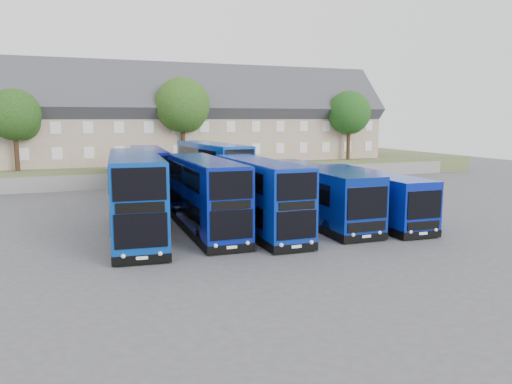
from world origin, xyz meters
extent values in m
plane|color=#49494E|center=(0.00, 0.00, 0.00)|extent=(120.00, 120.00, 0.00)
cube|color=slate|center=(0.00, 24.00, 0.75)|extent=(70.00, 0.40, 1.50)
cube|color=brown|center=(0.00, 34.00, 1.00)|extent=(80.00, 20.00, 2.00)
cube|color=tan|center=(-12.00, 30.00, 5.00)|extent=(6.00, 8.00, 6.00)
cube|color=#35353A|center=(-12.00, 30.00, 8.00)|extent=(6.00, 10.40, 10.40)
cube|color=brown|center=(-10.50, 30.00, 11.84)|extent=(0.60, 0.90, 1.40)
cube|color=tan|center=(-6.00, 30.00, 5.00)|extent=(6.00, 8.00, 6.00)
cube|color=#35353A|center=(-6.00, 30.00, 8.00)|extent=(6.00, 10.40, 10.40)
cube|color=brown|center=(-4.50, 30.00, 11.84)|extent=(0.60, 0.90, 1.40)
cube|color=tan|center=(0.00, 30.00, 5.00)|extent=(6.00, 8.00, 6.00)
cube|color=#35353A|center=(0.00, 30.00, 8.00)|extent=(6.00, 10.40, 10.40)
cube|color=brown|center=(1.50, 30.00, 11.84)|extent=(0.60, 0.90, 1.40)
cube|color=tan|center=(6.00, 30.00, 5.00)|extent=(6.00, 8.00, 6.00)
cube|color=#35353A|center=(6.00, 30.00, 8.00)|extent=(6.00, 10.40, 10.40)
cube|color=brown|center=(7.50, 30.00, 11.84)|extent=(0.60, 0.90, 1.40)
cube|color=tan|center=(12.00, 30.00, 5.00)|extent=(6.00, 8.00, 6.00)
cube|color=#35353A|center=(12.00, 30.00, 8.00)|extent=(6.00, 10.40, 10.40)
cube|color=brown|center=(13.50, 30.00, 11.84)|extent=(0.60, 0.90, 1.40)
cube|color=tan|center=(18.00, 30.00, 5.00)|extent=(6.00, 8.00, 6.00)
cube|color=#35353A|center=(18.00, 30.00, 8.00)|extent=(6.00, 10.40, 10.40)
cube|color=brown|center=(19.50, 30.00, 11.84)|extent=(0.60, 0.90, 1.40)
cube|color=tan|center=(24.00, 30.00, 5.00)|extent=(6.00, 8.00, 6.00)
cube|color=#35353A|center=(24.00, 30.00, 8.00)|extent=(6.00, 10.40, 10.40)
cube|color=brown|center=(25.50, 30.00, 11.84)|extent=(0.60, 0.90, 1.40)
cube|color=#083795|center=(-6.26, 2.50, 2.60)|extent=(3.98, 12.33, 4.49)
cube|color=black|center=(-6.26, 2.50, 0.30)|extent=(4.02, 12.37, 0.45)
cube|color=black|center=(-6.89, -3.55, 1.71)|extent=(2.45, 0.31, 1.65)
cube|color=black|center=(-6.89, -3.55, 3.91)|extent=(2.45, 0.31, 1.54)
cylinder|color=black|center=(-7.88, -1.21, 0.50)|extent=(0.40, 1.03, 1.00)
cube|color=navy|center=(-2.11, 2.37, 2.40)|extent=(2.91, 11.21, 4.10)
cube|color=black|center=(-2.11, 2.37, 0.30)|extent=(2.95, 11.25, 0.45)
cube|color=black|center=(-2.31, -3.22, 1.57)|extent=(2.23, 0.14, 1.52)
cube|color=black|center=(-2.31, -3.22, 3.59)|extent=(2.23, 0.14, 1.42)
cylinder|color=black|center=(-3.34, -0.96, 0.50)|extent=(0.33, 1.01, 1.00)
cube|color=#082596|center=(0.97, 1.16, 2.35)|extent=(2.75, 10.95, 4.01)
cube|color=black|center=(0.97, 1.16, 0.30)|extent=(2.79, 10.99, 0.45)
cube|color=black|center=(0.83, -4.31, 1.53)|extent=(2.18, 0.12, 1.49)
cube|color=black|center=(0.83, -4.31, 3.51)|extent=(2.18, 0.12, 1.39)
cylinder|color=black|center=(-0.20, -2.05, 0.50)|extent=(0.33, 1.01, 1.00)
cube|color=#070B87|center=(-3.47, 14.75, 2.38)|extent=(3.50, 11.21, 4.06)
cube|color=black|center=(-3.47, 14.75, 0.30)|extent=(3.54, 11.26, 0.45)
cube|color=black|center=(-3.97, 9.23, 1.55)|extent=(2.20, 0.26, 1.50)
cube|color=black|center=(-3.97, 9.23, 3.56)|extent=(2.20, 0.26, 1.40)
cylinder|color=black|center=(-4.87, 11.55, 0.50)|extent=(0.39, 1.02, 1.00)
cube|color=#083A9D|center=(2.05, 14.87, 2.55)|extent=(3.53, 12.03, 4.40)
cube|color=black|center=(2.05, 14.87, 0.30)|extent=(3.57, 12.07, 0.45)
cube|color=black|center=(2.47, 8.92, 1.67)|extent=(2.40, 0.23, 1.62)
cube|color=black|center=(2.47, 8.92, 3.83)|extent=(2.40, 0.23, 1.51)
cylinder|color=black|center=(1.12, 11.06, 0.50)|extent=(0.37, 1.02, 1.00)
cube|color=navy|center=(5.72, 2.99, 2.01)|extent=(3.31, 13.48, 3.33)
cube|color=black|center=(5.72, 2.99, 0.30)|extent=(3.35, 13.52, 0.45)
cube|color=black|center=(5.45, -3.72, 2.29)|extent=(2.49, 0.16, 1.78)
cylinder|color=black|center=(4.30, -1.44, 0.50)|extent=(0.34, 1.01, 1.00)
cube|color=#081A99|center=(9.21, 1.76, 1.84)|extent=(3.18, 12.20, 2.97)
cube|color=black|center=(9.21, 1.76, 0.30)|extent=(3.22, 12.24, 0.45)
cube|color=black|center=(8.88, -4.30, 2.06)|extent=(2.22, 0.18, 1.61)
cylinder|color=black|center=(7.89, -2.01, 0.50)|extent=(0.35, 1.01, 1.00)
cylinder|color=#382314|center=(-14.00, 25.00, 3.88)|extent=(0.44, 0.44, 3.75)
sphere|color=#12390F|center=(-14.00, 25.00, 7.25)|extent=(4.80, 4.80, 4.80)
sphere|color=#12390F|center=(-13.40, 25.40, 6.50)|extent=(3.30, 3.30, 3.30)
cylinder|color=#382314|center=(2.00, 25.50, 4.25)|extent=(0.44, 0.44, 4.50)
sphere|color=#1D3D10|center=(2.00, 25.50, 8.30)|extent=(5.76, 5.76, 5.76)
sphere|color=#1D3D10|center=(2.60, 25.90, 7.40)|extent=(3.96, 3.96, 3.96)
cylinder|color=#382314|center=(22.00, 25.00, 4.00)|extent=(0.44, 0.44, 4.00)
sphere|color=#19390F|center=(22.00, 25.00, 7.60)|extent=(5.12, 5.12, 5.12)
sphere|color=#19390F|center=(22.60, 25.40, 6.80)|extent=(3.52, 3.52, 3.52)
cylinder|color=#382314|center=(28.00, 32.00, 4.12)|extent=(0.44, 0.44, 4.25)
sphere|color=black|center=(28.00, 32.00, 7.95)|extent=(5.44, 5.44, 5.44)
sphere|color=black|center=(28.60, 32.40, 7.10)|extent=(3.74, 3.74, 3.74)
camera|label=1|loc=(-10.21, -26.70, 6.92)|focal=35.00mm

